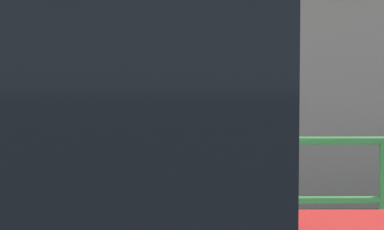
% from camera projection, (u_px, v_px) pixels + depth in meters
% --- Properties ---
extents(parking_meter, '(0.18, 0.19, 1.41)m').
position_uv_depth(parking_meter, '(105.00, 159.00, 3.00)').
color(parking_meter, slate).
rests_on(parking_meter, sidewalk_curb).
extents(pedestrian_at_meter, '(0.57, 0.65, 1.58)m').
position_uv_depth(pedestrian_at_meter, '(226.00, 184.00, 3.19)').
color(pedestrian_at_meter, '#1E233F').
rests_on(pedestrian_at_meter, sidewalk_curb).
extents(background_railing, '(24.06, 0.06, 0.99)m').
position_uv_depth(background_railing, '(148.00, 176.00, 4.68)').
color(background_railing, '#2D7A38').
rests_on(background_railing, sidewalk_curb).
extents(backdrop_wall, '(32.00, 0.50, 3.69)m').
position_uv_depth(backdrop_wall, '(163.00, 56.00, 7.89)').
color(backdrop_wall, gray).
rests_on(backdrop_wall, ground).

